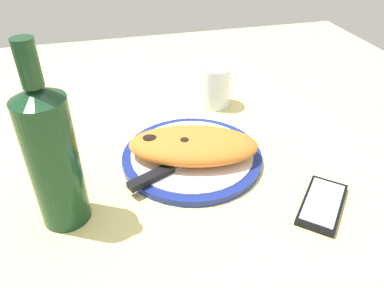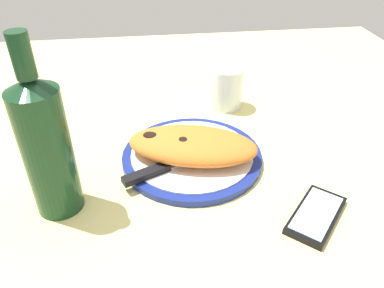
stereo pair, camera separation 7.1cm
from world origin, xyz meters
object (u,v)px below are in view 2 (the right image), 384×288
(plate, at_px, (192,156))
(smartphone, at_px, (316,215))
(fork, at_px, (166,137))
(wine_bottle, at_px, (46,146))
(calzone, at_px, (191,145))
(knife, at_px, (162,168))
(water_glass, at_px, (227,91))

(plate, distance_m, smartphone, 0.25)
(fork, bearing_deg, plate, 128.79)
(fork, xyz_separation_m, wine_bottle, (0.19, 0.15, 0.10))
(calzone, bearing_deg, smartphone, 136.31)
(knife, distance_m, wine_bottle, 0.20)
(knife, relative_size, water_glass, 2.13)
(plate, bearing_deg, wine_bottle, 22.70)
(fork, distance_m, smartphone, 0.33)
(fork, relative_size, water_glass, 1.68)
(calzone, relative_size, water_glass, 2.75)
(calzone, height_order, smartphone, calzone)
(plate, xyz_separation_m, water_glass, (-0.11, -0.20, 0.03))
(wine_bottle, bearing_deg, plate, -157.30)
(plate, xyz_separation_m, smartphone, (-0.18, 0.18, -0.00))
(plate, xyz_separation_m, wine_bottle, (0.23, 0.10, 0.11))
(calzone, bearing_deg, wine_bottle, 20.92)
(plate, relative_size, water_glass, 2.77)
(knife, bearing_deg, calzone, -146.59)
(fork, relative_size, knife, 0.79)
(plate, relative_size, knife, 1.30)
(water_glass, bearing_deg, calzone, 62.08)
(fork, relative_size, wine_bottle, 0.56)
(smartphone, bearing_deg, wine_bottle, -11.52)
(calzone, height_order, wine_bottle, wine_bottle)
(plate, relative_size, wine_bottle, 0.92)
(calzone, relative_size, knife, 1.29)
(fork, distance_m, wine_bottle, 0.26)
(water_glass, bearing_deg, knife, 55.73)
(water_glass, bearing_deg, fork, 43.06)
(fork, xyz_separation_m, knife, (0.02, 0.11, 0.00))
(knife, bearing_deg, fork, -98.19)
(smartphone, bearing_deg, fork, -46.91)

